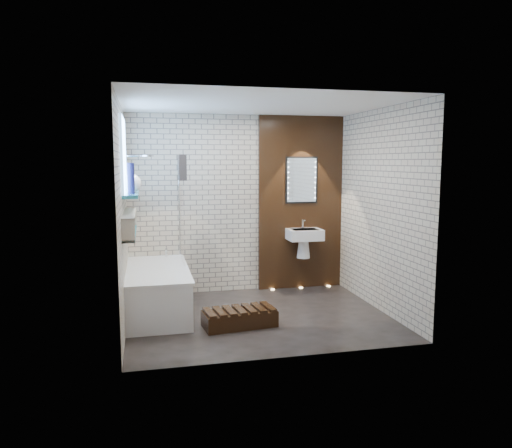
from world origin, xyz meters
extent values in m
plane|color=black|center=(0.00, 0.00, 0.00)|extent=(3.20, 3.20, 0.00)
cube|color=#B9A793|center=(0.00, 1.30, 1.30)|extent=(3.20, 0.04, 2.60)
cube|color=#B9A793|center=(0.00, -1.30, 1.30)|extent=(3.20, 0.04, 2.60)
cube|color=#B9A793|center=(-1.60, 0.00, 1.30)|extent=(0.04, 2.60, 2.60)
cube|color=#B9A793|center=(1.60, 0.00, 1.30)|extent=(0.04, 2.60, 2.60)
plane|color=white|center=(0.00, 0.00, 2.60)|extent=(3.20, 3.20, 0.00)
cube|color=black|center=(0.95, 1.27, 1.30)|extent=(1.30, 0.06, 2.60)
cube|color=#7FADE0|center=(-1.59, 0.35, 2.00)|extent=(0.03, 1.00, 0.90)
cube|color=teal|center=(-1.51, 0.35, 1.53)|extent=(0.18, 1.00, 0.04)
cube|color=teal|center=(-1.53, 0.15, 1.08)|extent=(0.14, 1.30, 0.03)
cube|color=#B2A899|center=(-1.53, 0.15, 1.32)|extent=(0.14, 1.30, 0.03)
cube|color=#B2A899|center=(-1.53, -0.48, 1.20)|extent=(0.14, 0.03, 0.26)
cube|color=#B2A899|center=(-1.53, 0.79, 1.20)|extent=(0.14, 0.03, 0.26)
cube|color=white|center=(-1.23, 0.45, 0.28)|extent=(0.75, 1.70, 0.55)
cube|color=white|center=(-1.23, 0.45, 0.57)|extent=(0.79, 1.74, 0.03)
cylinder|color=silver|center=(-1.08, 1.18, 0.64)|extent=(0.04, 0.04, 0.12)
cube|color=white|center=(-0.87, 0.89, 1.28)|extent=(0.01, 0.78, 1.40)
cube|color=black|center=(-0.87, 0.60, 1.85)|extent=(0.10, 0.25, 0.33)
cylinder|color=silver|center=(-1.30, 0.95, 2.00)|extent=(0.18, 0.18, 0.02)
cube|color=white|center=(0.95, 1.06, 0.85)|extent=(0.50, 0.36, 0.16)
cone|color=white|center=(0.95, 1.11, 0.63)|extent=(0.20, 0.20, 0.28)
cylinder|color=silver|center=(0.95, 1.16, 1.00)|extent=(0.03, 0.03, 0.14)
cube|color=black|center=(0.95, 1.24, 1.65)|extent=(0.50, 0.02, 0.70)
cube|color=silver|center=(0.95, 1.23, 1.65)|extent=(0.45, 0.01, 0.65)
cube|color=black|center=(-0.30, -0.30, 0.09)|extent=(0.88, 0.47, 0.19)
cylinder|color=maroon|center=(-1.53, -0.37, 1.17)|extent=(0.06, 0.06, 0.15)
cylinder|color=maroon|center=(-1.53, 0.41, 1.17)|extent=(0.06, 0.06, 0.14)
cylinder|color=maroon|center=(-1.53, 0.18, 1.16)|extent=(0.06, 0.06, 0.13)
cylinder|color=#9A6517|center=(-1.53, -0.25, 1.15)|extent=(0.05, 0.05, 0.10)
sphere|color=white|center=(-1.50, 0.37, 1.66)|extent=(0.23, 0.23, 0.23)
cylinder|color=#16163D|center=(-1.50, 0.14, 1.73)|extent=(0.09, 0.09, 0.36)
cylinder|color=#FFD899|center=(0.50, 1.20, 0.01)|extent=(0.06, 0.06, 0.01)
cylinder|color=#FFD899|center=(0.95, 1.20, 0.01)|extent=(0.06, 0.06, 0.01)
cylinder|color=#FFD899|center=(1.40, 1.20, 0.01)|extent=(0.06, 0.06, 0.01)
camera|label=1|loc=(-1.35, -5.73, 1.93)|focal=34.12mm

